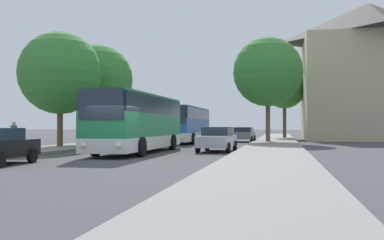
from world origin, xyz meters
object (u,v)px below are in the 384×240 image
Objects in this scene: bus_front at (138,122)px; parked_car_right_near at (217,139)px; bus_middle at (186,124)px; pedestrian_waiting_far at (14,136)px; tree_right_mid at (284,87)px; tree_right_near at (268,72)px; tree_left_near at (98,80)px; tree_left_far at (60,73)px; parked_car_right_far at (243,134)px.

bus_front reaches higher than parked_car_right_near.
bus_middle is 7.36× the size of pedestrian_waiting_far.
bus_front reaches higher than bus_middle.
tree_right_mid reaches higher than parked_car_right_near.
pedestrian_waiting_far is at bearing 20.58° from parked_car_right_near.
bus_front is at bearing -89.21° from bus_middle.
tree_right_mid reaches higher than bus_front.
tree_left_near is at bearing -146.77° from tree_right_near.
tree_right_near is 13.38m from tree_right_mid.
tree_left_near reaches higher than pedestrian_waiting_far.
parked_car_right_far is at bearing 53.22° from tree_left_far.
bus_middle is 13.99m from parked_car_right_near.
parked_car_right_far is 0.47× the size of tree_right_mid.
tree_left_near is (-5.47, -7.33, 3.44)m from bus_middle.
pedestrian_waiting_far is at bearing -92.32° from tree_left_far.
pedestrian_waiting_far is at bearing -127.83° from tree_right_near.
pedestrian_waiting_far is (-6.53, -16.83, -0.75)m from bus_middle.
pedestrian_waiting_far is 6.59m from tree_left_far.
bus_front is 18.27m from tree_right_near.
parked_car_right_far is 12.89m from tree_right_mid.
tree_right_mid reaches higher than tree_left_far.
tree_right_near is (6.98, 16.23, 4.67)m from bus_front.
tree_right_mid is (3.99, 11.00, 5.40)m from parked_car_right_far.
pedestrian_waiting_far is 35.22m from tree_right_mid.
tree_left_far is 0.92× the size of tree_right_mid.
bus_middle is 9.77m from tree_left_near.
parked_car_right_far is 0.43× the size of tree_right_near.
parked_car_right_far is at bearing -109.93° from tree_right_mid.
tree_right_near is (2.41, -2.28, 5.70)m from parked_car_right_far.
parked_car_right_near is 11.87m from pedestrian_waiting_far.
pedestrian_waiting_far reaches higher than parked_car_right_far.
parked_car_right_near is at bearing 92.34° from parked_car_right_far.
tree_right_mid is (8.96, 14.37, 4.42)m from bus_middle.
parked_car_right_near is (4.74, -13.13, -0.95)m from bus_middle.
parked_car_right_far is 0.52× the size of tree_left_far.
tree_right_near reaches higher than bus_middle.
parked_car_right_near is at bearing 24.87° from bus_front.
pedestrian_waiting_far is (-11.50, -20.20, 0.23)m from parked_car_right_far.
bus_middle is 1.29× the size of tree_right_near.
bus_middle is (-0.40, 15.14, -0.05)m from bus_front.
pedestrian_waiting_far is at bearing -96.39° from tree_left_near.
tree_left_near is (-10.44, -10.70, 4.41)m from parked_car_right_far.
parked_car_right_far is at bearing 45.70° from tree_left_near.
pedestrian_waiting_far is 23.34m from tree_right_near.
bus_front is 1.32× the size of tree_right_mid.
bus_front is 1.44× the size of tree_left_far.
parked_car_right_far is at bearing 136.60° from tree_right_near.
bus_front is 8.26m from tree_left_far.
tree_right_near reaches higher than parked_car_right_far.
tree_right_mid is at bearing -96.35° from parked_car_right_near.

